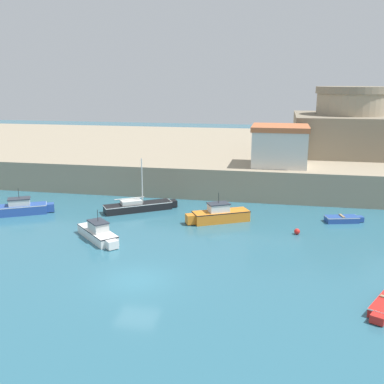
# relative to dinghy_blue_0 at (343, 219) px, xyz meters

# --- Properties ---
(ground_plane) EXTENTS (200.00, 200.00, 0.00)m
(ground_plane) POSITION_rel_dinghy_blue_0_xyz_m (-13.57, -14.34, -0.28)
(ground_plane) COLOR #2D667A
(quay_seawall) EXTENTS (120.00, 40.00, 3.13)m
(quay_seawall) POSITION_rel_dinghy_blue_0_xyz_m (-13.57, 24.62, 1.29)
(quay_seawall) COLOR gray
(quay_seawall) RESTS_ON ground
(dinghy_blue_0) EXTENTS (3.30, 1.78, 0.59)m
(dinghy_blue_0) POSITION_rel_dinghy_blue_0_xyz_m (0.00, 0.00, 0.00)
(dinghy_blue_0) COLOR #284C9E
(dinghy_blue_0) RESTS_ON ground
(motorboat_blue_1) EXTENTS (5.58, 3.76, 2.39)m
(motorboat_blue_1) POSITION_rel_dinghy_blue_0_xyz_m (-28.15, -3.28, 0.28)
(motorboat_blue_1) COLOR #284C9E
(motorboat_blue_1) RESTS_ON ground
(sailboat_black_3) EXTENTS (6.33, 4.75, 4.85)m
(sailboat_black_3) POSITION_rel_dinghy_blue_0_xyz_m (-17.98, -0.12, 0.16)
(sailboat_black_3) COLOR black
(sailboat_black_3) RESTS_ON ground
(motorboat_orange_4) EXTENTS (5.38, 3.62, 2.54)m
(motorboat_orange_4) POSITION_rel_dinghy_blue_0_xyz_m (-10.30, -1.93, 0.33)
(motorboat_orange_4) COLOR orange
(motorboat_orange_4) RESTS_ON ground
(motorboat_white_5) EXTENTS (4.50, 4.41, 2.36)m
(motorboat_white_5) POSITION_rel_dinghy_blue_0_xyz_m (-18.61, -8.08, 0.24)
(motorboat_white_5) COLOR white
(motorboat_white_5) RESTS_ON ground
(mooring_buoy) EXTENTS (0.46, 0.46, 0.46)m
(mooring_buoy) POSITION_rel_dinghy_blue_0_xyz_m (-3.89, -3.95, -0.05)
(mooring_buoy) COLOR red
(mooring_buoy) RESTS_ON ground
(fortress) EXTENTS (12.72, 12.72, 7.83)m
(fortress) POSITION_rel_dinghy_blue_0_xyz_m (2.43, 18.46, 5.80)
(fortress) COLOR gray
(fortress) RESTS_ON quay_seawall
(harbor_shed_near_wharf) EXTENTS (5.66, 5.44, 4.10)m
(harbor_shed_near_wharf) POSITION_rel_dinghy_blue_0_xyz_m (-5.57, 8.48, 4.93)
(harbor_shed_near_wharf) COLOR silver
(harbor_shed_near_wharf) RESTS_ON quay_seawall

